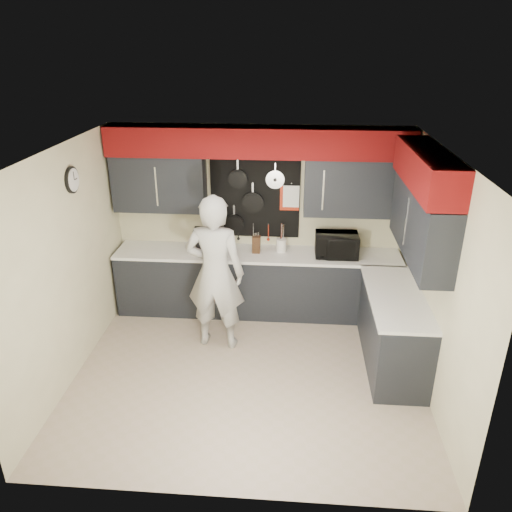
# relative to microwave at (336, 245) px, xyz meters

# --- Properties ---
(ground) EXTENTS (4.00, 4.00, 0.00)m
(ground) POSITION_rel_microwave_xyz_m (-1.07, -1.42, -1.08)
(ground) COLOR tan
(ground) RESTS_ON ground
(back_wall_assembly) EXTENTS (4.00, 0.36, 2.60)m
(back_wall_assembly) POSITION_rel_microwave_xyz_m (-1.06, 0.18, 0.93)
(back_wall_assembly) COLOR beige
(back_wall_assembly) RESTS_ON ground
(right_wall_assembly) EXTENTS (0.36, 3.50, 2.60)m
(right_wall_assembly) POSITION_rel_microwave_xyz_m (0.79, -1.16, 0.87)
(right_wall_assembly) COLOR beige
(right_wall_assembly) RESTS_ON ground
(left_wall_assembly) EXTENTS (0.05, 3.50, 2.60)m
(left_wall_assembly) POSITION_rel_microwave_xyz_m (-3.06, -1.40, 0.26)
(left_wall_assembly) COLOR beige
(left_wall_assembly) RESTS_ON ground
(base_cabinets) EXTENTS (3.95, 2.20, 0.92)m
(base_cabinets) POSITION_rel_microwave_xyz_m (-0.58, -0.29, -0.62)
(base_cabinets) COLOR black
(base_cabinets) RESTS_ON ground
(microwave) EXTENTS (0.57, 0.39, 0.31)m
(microwave) POSITION_rel_microwave_xyz_m (0.00, 0.00, 0.00)
(microwave) COLOR black
(microwave) RESTS_ON base_cabinets
(knife_block) EXTENTS (0.11, 0.11, 0.23)m
(knife_block) POSITION_rel_microwave_xyz_m (-1.08, 0.03, -0.04)
(knife_block) COLOR #321810
(knife_block) RESTS_ON base_cabinets
(utensil_crock) EXTENTS (0.14, 0.14, 0.18)m
(utensil_crock) POSITION_rel_microwave_xyz_m (-0.74, 0.10, -0.07)
(utensil_crock) COLOR white
(utensil_crock) RESTS_ON base_cabinets
(coffee_maker) EXTENTS (0.18, 0.22, 0.32)m
(coffee_maker) POSITION_rel_microwave_xyz_m (-1.85, 0.07, 0.01)
(coffee_maker) COLOR black
(coffee_maker) RESTS_ON base_cabinets
(person) EXTENTS (0.77, 0.55, 1.99)m
(person) POSITION_rel_microwave_xyz_m (-1.52, -0.83, -0.08)
(person) COLOR #B2B2B0
(person) RESTS_ON ground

